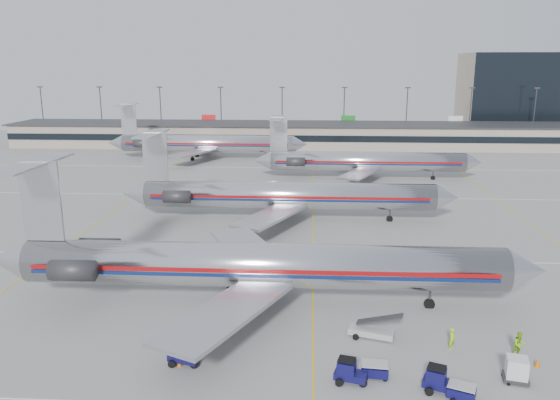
# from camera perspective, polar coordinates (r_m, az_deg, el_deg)

# --- Properties ---
(ground) EXTENTS (260.00, 260.00, 0.00)m
(ground) POSITION_cam_1_polar(r_m,az_deg,el_deg) (53.05, 3.48, -9.82)
(ground) COLOR gray
(ground) RESTS_ON ground
(apron_markings) EXTENTS (160.00, 0.15, 0.02)m
(apron_markings) POSITION_cam_1_polar(r_m,az_deg,el_deg) (62.33, 3.47, -6.11)
(apron_markings) COLOR silver
(apron_markings) RESTS_ON ground
(terminal) EXTENTS (162.00, 17.00, 6.25)m
(terminal) POSITION_cam_1_polar(r_m,az_deg,el_deg) (147.67, 3.44, 6.81)
(terminal) COLOR gray
(terminal) RESTS_ON ground
(light_mast_row) EXTENTS (163.60, 0.40, 15.28)m
(light_mast_row) POSITION_cam_1_polar(r_m,az_deg,el_deg) (161.08, 3.46, 9.34)
(light_mast_row) COLOR #38383D
(light_mast_row) RESTS_ON ground
(distant_building) EXTENTS (30.00, 20.00, 25.00)m
(distant_building) POSITION_cam_1_polar(r_m,az_deg,el_deg) (187.48, 23.10, 10.12)
(distant_building) COLOR tan
(distant_building) RESTS_ON ground
(jet_foreground) EXTENTS (50.48, 29.72, 13.21)m
(jet_foreground) POSITION_cam_1_polar(r_m,az_deg,el_deg) (49.67, -3.07, -6.72)
(jet_foreground) COLOR silver
(jet_foreground) RESTS_ON ground
(jet_second_row) EXTENTS (47.43, 27.93, 12.41)m
(jet_second_row) POSITION_cam_1_polar(r_m,az_deg,el_deg) (76.59, 0.17, 0.53)
(jet_second_row) COLOR silver
(jet_second_row) RESTS_ON ground
(jet_third_row) EXTENTS (43.54, 26.78, 11.91)m
(jet_third_row) POSITION_cam_1_polar(r_m,az_deg,el_deg) (105.89, 8.59, 4.03)
(jet_third_row) COLOR silver
(jet_third_row) RESTS_ON ground
(jet_back_row) EXTENTS (46.75, 28.76, 12.78)m
(jet_back_row) POSITION_cam_1_polar(r_m,az_deg,el_deg) (128.62, -8.03, 5.90)
(jet_back_row) COLOR silver
(jet_back_row) RESTS_ON ground
(tug_left) EXTENTS (2.43, 1.61, 1.82)m
(tug_left) POSITION_cam_1_polar(r_m,az_deg,el_deg) (41.98, -10.18, -15.55)
(tug_left) COLOR #0C0B3E
(tug_left) RESTS_ON ground
(tug_center) EXTENTS (2.42, 1.64, 1.80)m
(tug_center) POSITION_cam_1_polar(r_m,az_deg,el_deg) (39.60, 7.20, -17.38)
(tug_center) COLOR #0C0B3E
(tug_center) RESTS_ON ground
(tug_right) EXTENTS (2.52, 1.90, 1.84)m
(tug_right) POSITION_cam_1_polar(r_m,az_deg,el_deg) (39.84, 16.23, -17.63)
(tug_right) COLOR #0C0B3E
(tug_right) RESTS_ON ground
(cart_inner) EXTENTS (2.07, 1.78, 0.99)m
(cart_inner) POSITION_cam_1_polar(r_m,az_deg,el_deg) (39.70, 18.44, -18.46)
(cart_inner) COLOR #0C0B3E
(cart_inner) RESTS_ON ground
(cart_outer) EXTENTS (1.96, 1.43, 1.05)m
(cart_outer) POSITION_cam_1_polar(r_m,az_deg,el_deg) (40.61, 9.85, -17.06)
(cart_outer) COLOR #0C0B3E
(cart_outer) RESTS_ON ground
(uld_container) EXTENTS (1.94, 1.73, 1.77)m
(uld_container) POSITION_cam_1_polar(r_m,az_deg,el_deg) (42.66, 23.48, -15.95)
(uld_container) COLOR #2D2D30
(uld_container) RESTS_ON ground
(belt_loader) EXTENTS (4.39, 2.30, 2.24)m
(belt_loader) POSITION_cam_1_polar(r_m,az_deg,el_deg) (45.68, 9.65, -13.27)
(belt_loader) COLOR #999999
(belt_loader) RESTS_ON ground
(ramp_worker_near) EXTENTS (0.74, 0.76, 1.76)m
(ramp_worker_near) POSITION_cam_1_polar(r_m,az_deg,el_deg) (45.21, 17.54, -13.67)
(ramp_worker_near) COLOR #99DB14
(ramp_worker_near) RESTS_ON ground
(ramp_worker_far) EXTENTS (1.00, 0.81, 1.93)m
(ramp_worker_far) POSITION_cam_1_polar(r_m,az_deg,el_deg) (45.96, 23.73, -13.64)
(ramp_worker_far) COLOR #7EC212
(ramp_worker_far) RESTS_ON ground
(cone_right) EXTENTS (0.56, 0.56, 0.62)m
(cone_right) POSITION_cam_1_polar(r_m,az_deg,el_deg) (45.35, 25.30, -15.14)
(cone_right) COLOR #CA5F06
(cone_right) RESTS_ON ground
(cone_left) EXTENTS (0.44, 0.44, 0.53)m
(cone_left) POSITION_cam_1_polar(r_m,az_deg,el_deg) (42.08, -10.46, -16.36)
(cone_left) COLOR #CA5F06
(cone_left) RESTS_ON ground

